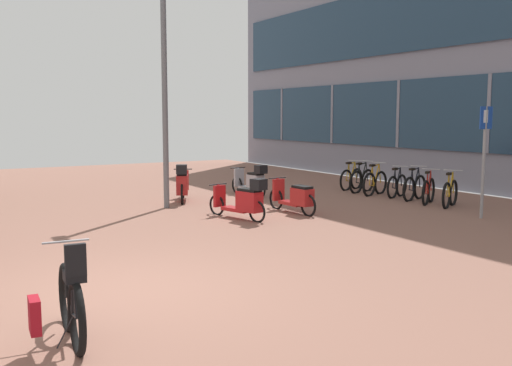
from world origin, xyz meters
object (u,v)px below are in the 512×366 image
object	(u,v)px
bicycle_foreground	(69,303)
scooter_extra	(252,181)
scooter_far	(244,200)
bicycle_rack_06	(351,179)
bicycle_rack_01	(428,191)
bicycle_rack_02	(415,188)
bicycle_rack_03	(397,186)
bicycle_rack_04	(375,183)
lamp_post	(164,69)
bicycle_rack_00	(450,194)
scooter_mid	(182,184)
scooter_near	(296,197)
parking_sign	(484,150)
bicycle_rack_05	(362,181)

from	to	relation	value
bicycle_foreground	scooter_extra	xyz separation A→B (m)	(7.11, 8.43, 0.03)
bicycle_foreground	scooter_far	size ratio (longest dim) A/B	0.82
bicycle_rack_06	bicycle_rack_01	bearing A→B (deg)	-92.74
bicycle_rack_02	scooter_extra	xyz separation A→B (m)	(-3.47, 2.98, 0.09)
bicycle_rack_03	scooter_extra	distance (m)	4.17
bicycle_rack_04	lamp_post	distance (m)	6.99
bicycle_rack_01	bicycle_rack_02	bearing A→B (deg)	75.08
bicycle_rack_06	scooter_extra	bearing A→B (deg)	174.81
bicycle_rack_00	scooter_mid	world-z (taller)	scooter_mid
bicycle_rack_01	scooter_mid	xyz separation A→B (m)	(-5.49, 3.62, 0.15)
scooter_mid	lamp_post	distance (m)	3.17
scooter_near	bicycle_rack_03	bearing A→B (deg)	10.97
bicycle_rack_02	scooter_far	bearing A→B (deg)	-177.42
bicycle_rack_03	scooter_mid	world-z (taller)	scooter_mid
bicycle_rack_02	bicycle_rack_06	distance (m)	2.66
bicycle_rack_01	scooter_far	xyz separation A→B (m)	(-5.39, 0.41, 0.11)
bicycle_rack_00	scooter_near	distance (m)	4.14
bicycle_foreground	scooter_near	xyz separation A→B (m)	(6.50, 5.33, -0.02)
scooter_extra	bicycle_rack_03	bearing A→B (deg)	-33.70
scooter_near	scooter_mid	world-z (taller)	scooter_mid
scooter_extra	lamp_post	xyz separation A→B (m)	(-2.95, -0.76, 3.04)
bicycle_rack_06	bicycle_rack_00	bearing A→B (deg)	-91.44
bicycle_rack_00	bicycle_rack_01	distance (m)	0.67
bicycle_rack_03	scooter_near	xyz separation A→B (m)	(-4.07, -0.79, 0.06)
bicycle_foreground	scooter_extra	world-z (taller)	bicycle_foreground
scooter_near	lamp_post	bearing A→B (deg)	134.99
bicycle_foreground	parking_sign	xyz separation A→B (m)	(9.74, 2.59, 1.16)
bicycle_rack_01	scooter_extra	distance (m)	4.91
bicycle_rack_00	scooter_far	distance (m)	5.56
scooter_extra	scooter_near	bearing A→B (deg)	-101.15
bicycle_rack_05	bicycle_rack_03	bearing A→B (deg)	-83.50
bicycle_rack_02	bicycle_rack_05	xyz separation A→B (m)	(-0.16, 2.00, 0.01)
bicycle_rack_04	scooter_mid	xyz separation A→B (m)	(-5.43, 1.63, 0.13)
bicycle_foreground	bicycle_rack_03	world-z (taller)	bicycle_foreground
bicycle_foreground	bicycle_rack_04	size ratio (longest dim) A/B	1.10
bicycle_rack_02	bicycle_rack_06	size ratio (longest dim) A/B	1.05
bicycle_foreground	scooter_near	world-z (taller)	bicycle_foreground
bicycle_rack_00	bicycle_rack_05	bearing A→B (deg)	90.71
bicycle_rack_03	scooter_far	distance (m)	5.64
scooter_near	scooter_mid	distance (m)	3.47
bicycle_foreground	scooter_mid	size ratio (longest dim) A/B	0.90
bicycle_rack_06	parking_sign	bearing A→B (deg)	-98.53
scooter_far	scooter_extra	size ratio (longest dim) A/B	1.05
scooter_mid	bicycle_foreground	bearing A→B (deg)	-120.31
bicycle_rack_03	scooter_near	distance (m)	4.15
bicycle_rack_06	parking_sign	size ratio (longest dim) A/B	0.50
bicycle_rack_03	bicycle_rack_06	distance (m)	2.00
bicycle_rack_05	bicycle_rack_01	bearing A→B (deg)	-90.38
scooter_near	lamp_post	world-z (taller)	lamp_post
bicycle_rack_02	bicycle_rack_06	bearing A→B (deg)	90.39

